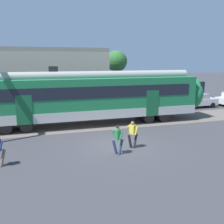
# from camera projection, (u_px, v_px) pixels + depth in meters

# --- Properties ---
(ground_plane) EXTENTS (160.00, 160.00, 0.00)m
(ground_plane) POSITION_uv_depth(u_px,v_px,m) (119.00, 146.00, 16.10)
(ground_plane) COLOR #38383D
(pedestrian_green) EXTENTS (0.69, 0.54, 1.67)m
(pedestrian_green) POSITION_uv_depth(u_px,v_px,m) (118.00, 138.00, 14.53)
(pedestrian_green) COLOR navy
(pedestrian_green) RESTS_ON ground
(pedestrian_yellow) EXTENTS (0.71, 0.52, 1.67)m
(pedestrian_yellow) POSITION_uv_depth(u_px,v_px,m) (133.00, 132.00, 15.59)
(pedestrian_yellow) COLOR #28282D
(pedestrian_yellow) RESTS_ON ground
(parked_car_silver) EXTENTS (4.05, 1.85, 1.54)m
(parked_car_silver) POSITION_uv_depth(u_px,v_px,m) (199.00, 100.00, 29.04)
(parked_car_silver) COLOR #B7BABF
(parked_car_silver) RESTS_ON ground
(background_building) EXTENTS (18.58, 5.00, 9.20)m
(background_building) POSITION_uv_depth(u_px,v_px,m) (15.00, 80.00, 26.67)
(background_building) COLOR #B2A899
(background_building) RESTS_ON ground
(street_tree_right) EXTENTS (2.81, 2.81, 6.45)m
(street_tree_right) POSITION_uv_depth(u_px,v_px,m) (117.00, 62.00, 34.61)
(street_tree_right) COLOR brown
(street_tree_right) RESTS_ON ground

